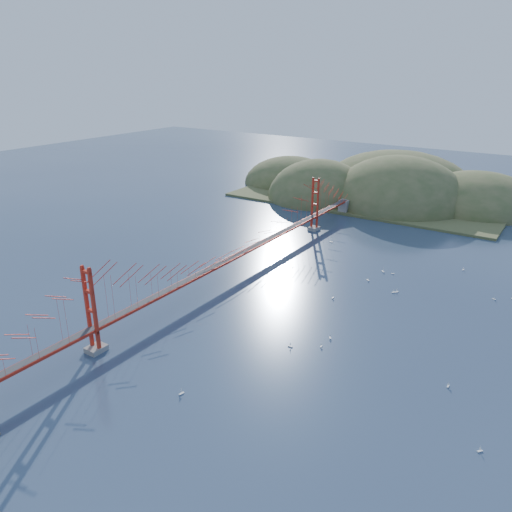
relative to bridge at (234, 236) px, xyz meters
The scene contains 18 objects.
ground 7.01m from the bridge, 90.00° to the right, with size 320.00×320.00×0.00m, color navy.
bridge is the anchor object (origin of this frame).
far_headlands 68.73m from the bridge, 88.14° to the left, with size 84.00×58.00×25.00m.
sailboat_15 41.22m from the bridge, 36.00° to the left, with size 0.48×0.57×0.65m.
sailboat_17 42.60m from the bridge, 19.63° to the left, with size 0.57×0.55×0.64m.
sailboat_3 28.44m from the bridge, 33.62° to the left, with size 0.54×0.49×0.61m.
sailboat_7 27.03m from the bridge, 35.64° to the left, with size 0.68×0.68×0.72m.
sailboat_12 26.30m from the bridge, 74.48° to the left, with size 0.64×0.55×0.73m.
sailboat_0 27.86m from the bridge, 29.59° to the right, with size 0.43×0.50×0.58m.
sailboat_14 19.74m from the bridge, ahead, with size 0.44×0.55×0.65m.
sailboat_4 27.76m from the bridge, 17.03° to the left, with size 0.66×0.66×0.69m.
sailboat_6 26.69m from the bridge, 24.53° to the right, with size 0.60×0.60×0.63m.
sailboat_10 35.01m from the bridge, 64.03° to the right, with size 0.58×0.65×0.74m.
sailboat_1 23.86m from the bridge, 26.46° to the left, with size 0.63×0.63×0.68m.
sailboat_2 26.35m from the bridge, 37.73° to the right, with size 0.63×0.52×0.73m.
sailboat_13 50.03m from the bridge, 26.23° to the right, with size 0.62×0.62×0.65m.
sailboat_extra_0 28.21m from the bridge, 17.50° to the left, with size 0.68×0.68×0.72m.
sailboat_extra_1 42.05m from the bridge, 18.36° to the right, with size 0.43×0.53×0.63m.
Camera 1 is at (47.48, -64.55, 34.24)m, focal length 35.00 mm.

